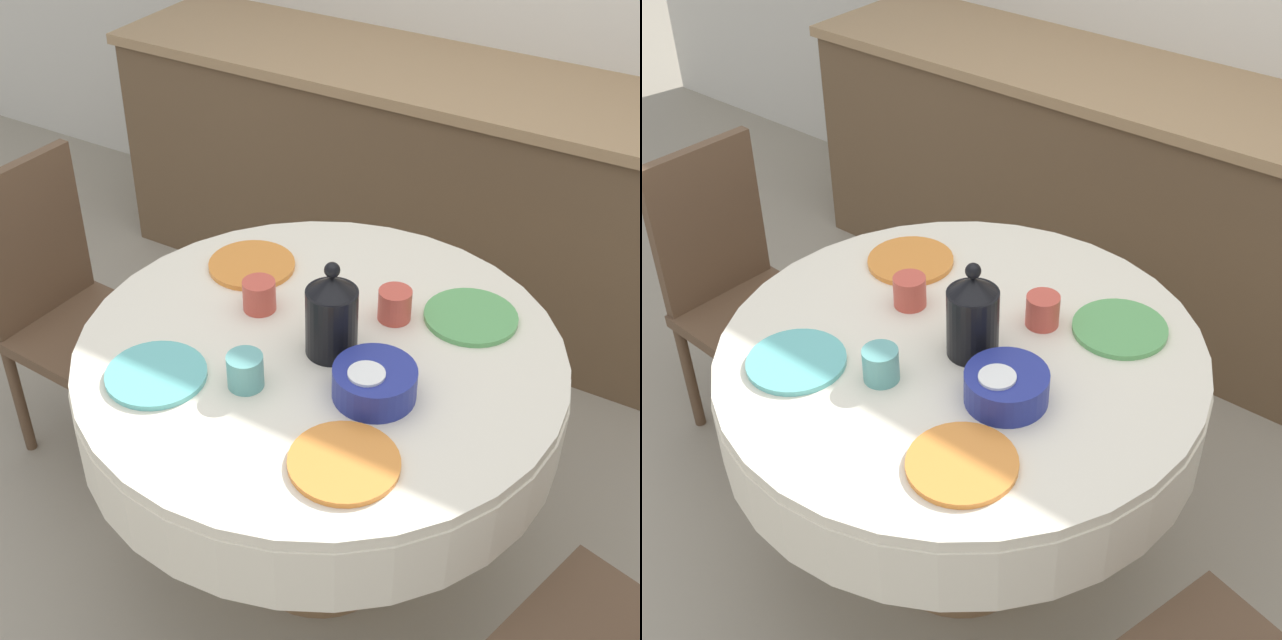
% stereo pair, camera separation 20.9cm
% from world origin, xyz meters
% --- Properties ---
extents(ground_plane, '(12.00, 12.00, 0.00)m').
position_xyz_m(ground_plane, '(0.00, 0.00, 0.00)').
color(ground_plane, '#9E937F').
extents(kitchen_counter, '(3.24, 0.64, 0.93)m').
position_xyz_m(kitchen_counter, '(0.00, 1.40, 0.47)').
color(kitchen_counter, brown).
rests_on(kitchen_counter, ground_plane).
extents(dining_table, '(1.19, 1.19, 0.77)m').
position_xyz_m(dining_table, '(0.00, 0.00, 0.65)').
color(dining_table, olive).
rests_on(dining_table, ground_plane).
extents(chair_right, '(0.42, 0.42, 0.96)m').
position_xyz_m(chair_right, '(-0.94, 0.05, 0.53)').
color(chair_right, brown).
rests_on(chair_right, ground_plane).
extents(plate_near_left, '(0.23, 0.23, 0.01)m').
position_xyz_m(plate_near_left, '(-0.27, -0.29, 0.78)').
color(plate_near_left, '#60BCB7').
rests_on(plate_near_left, dining_table).
extents(cup_near_left, '(0.08, 0.08, 0.08)m').
position_xyz_m(cup_near_left, '(-0.07, -0.21, 0.82)').
color(cup_near_left, '#5BA39E').
rests_on(cup_near_left, dining_table).
extents(plate_near_right, '(0.23, 0.23, 0.01)m').
position_xyz_m(plate_near_right, '(0.24, -0.31, 0.78)').
color(plate_near_right, orange).
rests_on(plate_near_right, dining_table).
extents(cup_near_right, '(0.08, 0.08, 0.08)m').
position_xyz_m(cup_near_right, '(0.19, -0.11, 0.82)').
color(cup_near_right, white).
rests_on(cup_near_right, dining_table).
extents(plate_far_left, '(0.23, 0.23, 0.01)m').
position_xyz_m(plate_far_left, '(-0.34, 0.20, 0.78)').
color(plate_far_left, orange).
rests_on(plate_far_left, dining_table).
extents(cup_far_left, '(0.08, 0.08, 0.08)m').
position_xyz_m(cup_far_left, '(-0.21, 0.05, 0.82)').
color(cup_far_left, '#CC4C3D').
rests_on(cup_far_left, dining_table).
extents(plate_far_right, '(0.23, 0.23, 0.01)m').
position_xyz_m(plate_far_right, '(0.27, 0.29, 0.78)').
color(plate_far_right, '#5BA85B').
rests_on(plate_far_right, dining_table).
extents(cup_far_right, '(0.08, 0.08, 0.08)m').
position_xyz_m(cup_far_right, '(0.10, 0.19, 0.82)').
color(cup_far_right, '#CC4C3D').
rests_on(cup_far_right, dining_table).
extents(coffee_carafe, '(0.12, 0.12, 0.25)m').
position_xyz_m(coffee_carafe, '(0.03, -0.00, 0.88)').
color(coffee_carafe, black).
rests_on(coffee_carafe, dining_table).
extents(fruit_bowl, '(0.19, 0.19, 0.08)m').
position_xyz_m(fruit_bowl, '(0.19, -0.09, 0.81)').
color(fruit_bowl, navy).
rests_on(fruit_bowl, dining_table).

